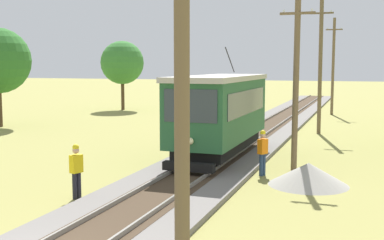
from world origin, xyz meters
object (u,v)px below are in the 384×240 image
(utility_pole_near_tram, at_px, (296,80))
(gravel_pile, at_px, (308,174))
(utility_pole_foreground, at_px, (182,80))
(utility_pole_far, at_px, (333,66))
(second_worker, at_px, (263,151))
(tree_left_far, at_px, (122,63))
(red_tram, at_px, (220,112))
(utility_pole_mid, at_px, (320,65))
(track_worker, at_px, (76,169))

(utility_pole_near_tram, xyz_separation_m, gravel_pile, (0.83, -2.42, -3.29))
(utility_pole_foreground, bearing_deg, utility_pole_far, 90.00)
(second_worker, xyz_separation_m, tree_left_far, (-18.29, 23.53, 3.53))
(utility_pole_far, distance_m, gravel_pile, 26.65)
(gravel_pile, bearing_deg, red_tram, 141.00)
(utility_pole_foreground, height_order, second_worker, utility_pole_foreground)
(gravel_pile, bearing_deg, tree_left_far, 129.44)
(utility_pole_mid, distance_m, gravel_pile, 14.13)
(red_tram, relative_size, utility_pole_foreground, 1.08)
(track_worker, xyz_separation_m, second_worker, (4.96, 5.29, 0.00))
(gravel_pile, bearing_deg, second_worker, 152.77)
(utility_pole_mid, relative_size, utility_pole_far, 1.02)
(gravel_pile, distance_m, second_worker, 2.16)
(utility_pole_foreground, bearing_deg, tree_left_far, 118.81)
(red_tram, xyz_separation_m, track_worker, (-2.51, -7.83, -1.21))
(red_tram, xyz_separation_m, utility_pole_foreground, (3.48, -14.11, 1.85))
(utility_pole_far, bearing_deg, second_worker, -92.30)
(red_tram, xyz_separation_m, gravel_pile, (4.31, -3.49, -1.79))
(track_worker, xyz_separation_m, tree_left_far, (-13.33, 28.82, 3.53))
(utility_pole_far, bearing_deg, track_worker, -101.03)
(utility_pole_mid, height_order, tree_left_far, utility_pole_mid)
(utility_pole_mid, bearing_deg, track_worker, -108.49)
(utility_pole_foreground, relative_size, tree_left_far, 1.20)
(utility_pole_foreground, height_order, utility_pole_mid, utility_pole_mid)
(utility_pole_foreground, distance_m, utility_pole_mid, 24.17)
(red_tram, distance_m, tree_left_far, 26.40)
(utility_pole_mid, bearing_deg, utility_pole_far, 90.00)
(second_worker, height_order, tree_left_far, tree_left_far)
(utility_pole_foreground, bearing_deg, gravel_pile, 85.51)
(red_tram, distance_m, second_worker, 3.73)
(red_tram, xyz_separation_m, utility_pole_near_tram, (3.48, -1.07, 1.50))
(utility_pole_foreground, height_order, track_worker, utility_pole_foreground)
(second_worker, bearing_deg, red_tram, -19.74)
(utility_pole_mid, bearing_deg, gravel_pile, -86.48)
(red_tram, distance_m, utility_pole_near_tram, 3.93)
(gravel_pile, bearing_deg, utility_pole_mid, 93.52)
(red_tram, xyz_separation_m, second_worker, (2.46, -2.54, -1.21))
(utility_pole_foreground, bearing_deg, utility_pole_mid, 90.00)
(utility_pole_near_tram, bearing_deg, tree_left_far, 131.19)
(tree_left_far, bearing_deg, second_worker, -52.15)
(red_tram, bearing_deg, utility_pole_mid, 70.94)
(utility_pole_near_tram, bearing_deg, second_worker, -124.78)
(gravel_pile, relative_size, second_worker, 1.60)
(utility_pole_foreground, bearing_deg, utility_pole_near_tram, 90.00)
(utility_pole_mid, distance_m, track_worker, 19.15)
(utility_pole_mid, bearing_deg, tree_left_far, 150.47)
(second_worker, distance_m, tree_left_far, 30.01)
(utility_pole_mid, bearing_deg, utility_pole_near_tram, -90.00)
(utility_pole_near_tram, relative_size, gravel_pile, 2.51)
(utility_pole_far, bearing_deg, utility_pole_mid, -90.00)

